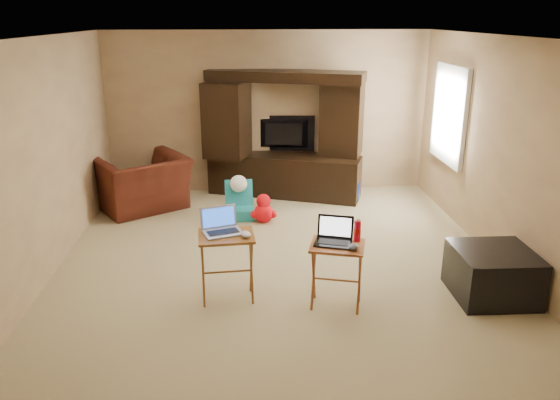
{
  "coord_description": "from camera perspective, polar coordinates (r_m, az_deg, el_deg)",
  "views": [
    {
      "loc": [
        -0.36,
        -5.8,
        2.71
      ],
      "look_at": [
        0.0,
        -0.2,
        0.8
      ],
      "focal_mm": 35.0,
      "sensor_mm": 36.0,
      "label": 1
    }
  ],
  "objects": [
    {
      "name": "wall_right",
      "position": [
        6.63,
        22.07,
        4.69
      ],
      "size": [
        0.0,
        5.5,
        5.5
      ],
      "primitive_type": "plane",
      "rotation": [
        1.57,
        0.0,
        -1.57
      ],
      "color": "tan",
      "rests_on": "ground"
    },
    {
      "name": "water_bottle",
      "position": [
        5.26,
        8.09,
        -3.24
      ],
      "size": [
        0.06,
        0.06,
        0.2
      ],
      "primitive_type": "cylinder",
      "color": "red",
      "rests_on": "tray_table_right"
    },
    {
      "name": "tray_table_left",
      "position": [
        5.44,
        -5.53,
        -7.04
      ],
      "size": [
        0.57,
        0.47,
        0.7
      ],
      "primitive_type": "cube",
      "rotation": [
        0.0,
        0.0,
        0.08
      ],
      "color": "#8F5A22",
      "rests_on": "floor"
    },
    {
      "name": "entertainment_center",
      "position": [
        8.43,
        0.49,
        6.84
      ],
      "size": [
        2.42,
        1.33,
        1.93
      ],
      "primitive_type": "cube",
      "rotation": [
        0.0,
        0.0,
        -0.34
      ],
      "color": "black",
      "rests_on": "floor"
    },
    {
      "name": "laptop_right",
      "position": [
        5.15,
        5.61,
        -3.37
      ],
      "size": [
        0.41,
        0.37,
        0.24
      ],
      "primitive_type": "cube",
      "rotation": [
        0.0,
        0.0,
        -0.29
      ],
      "color": "black",
      "rests_on": "tray_table_right"
    },
    {
      "name": "recliner",
      "position": [
        8.17,
        -14.19,
        1.71
      ],
      "size": [
        1.57,
        1.53,
        0.78
      ],
      "primitive_type": "imported",
      "rotation": [
        0.0,
        0.0,
        3.72
      ],
      "color": "#4D1C10",
      "rests_on": "floor"
    },
    {
      "name": "mouse_left",
      "position": [
        5.22,
        -3.59,
        -3.61
      ],
      "size": [
        0.12,
        0.16,
        0.06
      ],
      "primitive_type": "ellipsoid",
      "rotation": [
        0.0,
        0.0,
        0.27
      ],
      "color": "silver",
      "rests_on": "tray_table_left"
    },
    {
      "name": "plush_toy",
      "position": [
        7.45,
        -1.73,
        -0.85
      ],
      "size": [
        0.37,
        0.31,
        0.41
      ],
      "primitive_type": null,
      "color": "red",
      "rests_on": "floor"
    },
    {
      "name": "ceiling",
      "position": [
        5.81,
        -0.13,
        16.74
      ],
      "size": [
        5.5,
        5.5,
        0.0
      ],
      "primitive_type": "plane",
      "rotation": [
        3.14,
        0.0,
        0.0
      ],
      "color": "silver",
      "rests_on": "ground"
    },
    {
      "name": "window_pane",
      "position": [
        7.99,
        17.4,
        8.51
      ],
      "size": [
        0.0,
        1.2,
        1.2
      ],
      "primitive_type": "plane",
      "rotation": [
        1.57,
        0.0,
        -1.57
      ],
      "color": "white",
      "rests_on": "ground"
    },
    {
      "name": "child_rocker",
      "position": [
        7.61,
        -4.32,
        -0.03
      ],
      "size": [
        0.42,
        0.47,
        0.52
      ],
      "primitive_type": null,
      "rotation": [
        0.0,
        0.0,
        0.06
      ],
      "color": "teal",
      "rests_on": "floor"
    },
    {
      "name": "wall_left",
      "position": [
        6.35,
        -23.33,
        3.96
      ],
      "size": [
        0.0,
        5.5,
        5.5
      ],
      "primitive_type": "plane",
      "rotation": [
        1.57,
        0.0,
        1.57
      ],
      "color": "tan",
      "rests_on": "ground"
    },
    {
      "name": "push_toy",
      "position": [
        8.43,
        6.46,
        1.4
      ],
      "size": [
        0.65,
        0.54,
        0.41
      ],
      "primitive_type": null,
      "rotation": [
        0.0,
        0.0,
        -0.31
      ],
      "color": "#1A32D2",
      "rests_on": "floor"
    },
    {
      "name": "tray_table_right",
      "position": [
        5.32,
        5.92,
        -7.89
      ],
      "size": [
        0.59,
        0.52,
        0.65
      ],
      "primitive_type": "cube",
      "rotation": [
        0.0,
        0.0,
        -0.26
      ],
      "color": "#A25727",
      "rests_on": "floor"
    },
    {
      "name": "floor",
      "position": [
        6.41,
        -0.12,
        -6.21
      ],
      "size": [
        5.5,
        5.5,
        0.0
      ],
      "primitive_type": "plane",
      "color": "beige",
      "rests_on": "ground"
    },
    {
      "name": "mouse_right",
      "position": [
        5.09,
        7.72,
        -4.87
      ],
      "size": [
        0.12,
        0.15,
        0.05
      ],
      "primitive_type": "ellipsoid",
      "rotation": [
        0.0,
        0.0,
        -0.33
      ],
      "color": "#39393E",
      "rests_on": "tray_table_right"
    },
    {
      "name": "wall_back",
      "position": [
        8.68,
        -1.28,
        9.11
      ],
      "size": [
        5.0,
        0.0,
        5.0
      ],
      "primitive_type": "plane",
      "rotation": [
        1.57,
        0.0,
        0.0
      ],
      "color": "tan",
      "rests_on": "ground"
    },
    {
      "name": "laptop_left",
      "position": [
        5.28,
        -6.01,
        -2.33
      ],
      "size": [
        0.44,
        0.4,
        0.24
      ],
      "primitive_type": "cube",
      "rotation": [
        0.0,
        0.0,
        0.33
      ],
      "color": "#A8A8AD",
      "rests_on": "tray_table_left"
    },
    {
      "name": "wall_front",
      "position": [
        3.4,
        2.8,
        -6.64
      ],
      "size": [
        5.0,
        0.0,
        5.0
      ],
      "primitive_type": "plane",
      "rotation": [
        -1.57,
        0.0,
        0.0
      ],
      "color": "tan",
      "rests_on": "ground"
    },
    {
      "name": "ottoman",
      "position": [
        5.92,
        21.33,
        -7.18
      ],
      "size": [
        0.77,
        0.77,
        0.49
      ],
      "primitive_type": "cube",
      "rotation": [
        0.0,
        0.0,
        -0.01
      ],
      "color": "black",
      "rests_on": "floor"
    },
    {
      "name": "television",
      "position": [
        8.65,
        0.38,
        6.89
      ],
      "size": [
        0.99,
        0.24,
        0.56
      ],
      "primitive_type": "imported",
      "rotation": [
        0.0,
        0.0,
        3.03
      ],
      "color": "black",
      "rests_on": "entertainment_center"
    },
    {
      "name": "window_frame",
      "position": [
        7.98,
        17.26,
        8.52
      ],
      "size": [
        0.06,
        1.14,
        1.34
      ],
      "primitive_type": "cube",
      "color": "white",
      "rests_on": "ground"
    }
  ]
}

